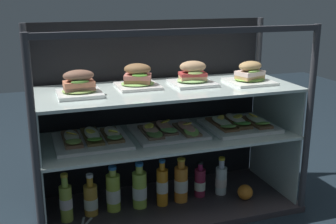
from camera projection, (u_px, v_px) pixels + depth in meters
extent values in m
cube|color=black|center=(168.00, 210.00, 2.18)|extent=(6.00, 6.00, 0.02)
cube|color=#393135|center=(168.00, 205.00, 2.17)|extent=(1.28, 0.52, 0.03)
cylinder|color=#333338|center=(35.00, 155.00, 1.63)|extent=(0.03, 0.03, 0.93)
cylinder|color=#333338|center=(309.00, 123.00, 2.02)|extent=(0.03, 0.03, 0.93)
cylinder|color=#333338|center=(31.00, 120.00, 2.07)|extent=(0.03, 0.03, 0.93)
cylinder|color=#333338|center=(256.00, 100.00, 2.46)|extent=(0.03, 0.03, 0.93)
cube|color=#333338|center=(188.00, 32.00, 1.70)|extent=(1.25, 0.03, 0.03)
cube|color=black|center=(153.00, 105.00, 2.28)|extent=(1.22, 0.01, 0.90)
cube|color=silver|center=(42.00, 189.00, 1.93)|extent=(0.01, 0.46, 0.35)
cube|color=silver|center=(273.00, 156.00, 2.31)|extent=(0.01, 0.46, 0.35)
cube|color=silver|center=(168.00, 137.00, 2.07)|extent=(1.23, 0.47, 0.01)
cube|color=silver|center=(37.00, 126.00, 1.85)|extent=(0.01, 0.46, 0.22)
cube|color=silver|center=(277.00, 103.00, 2.22)|extent=(0.01, 0.46, 0.22)
cube|color=silver|center=(168.00, 89.00, 2.00)|extent=(1.23, 0.47, 0.01)
cube|color=white|center=(80.00, 94.00, 1.85)|extent=(0.19, 0.19, 0.02)
ellipsoid|color=#94B65A|center=(79.00, 90.00, 1.85)|extent=(0.15, 0.13, 0.01)
cube|color=#92634D|center=(79.00, 88.00, 1.84)|extent=(0.13, 0.08, 0.02)
cube|color=#DF8460|center=(79.00, 84.00, 1.84)|extent=(0.13, 0.09, 0.02)
ellipsoid|color=#538833|center=(80.00, 82.00, 1.80)|extent=(0.08, 0.03, 0.02)
ellipsoid|color=brown|center=(79.00, 76.00, 1.83)|extent=(0.14, 0.09, 0.05)
cube|color=white|center=(138.00, 86.00, 2.01)|extent=(0.19, 0.19, 0.01)
ellipsoid|color=#89C15F|center=(138.00, 83.00, 2.01)|extent=(0.16, 0.13, 0.01)
cube|color=#9B6F44|center=(138.00, 81.00, 2.00)|extent=(0.14, 0.12, 0.02)
cube|color=#D57C6F|center=(138.00, 77.00, 2.00)|extent=(0.15, 0.13, 0.02)
ellipsoid|color=#539D2E|center=(140.00, 75.00, 1.96)|extent=(0.08, 0.06, 0.02)
ellipsoid|color=brown|center=(138.00, 69.00, 1.99)|extent=(0.15, 0.13, 0.05)
cube|color=white|center=(193.00, 83.00, 2.07)|extent=(0.20, 0.20, 0.01)
ellipsoid|color=#97CA72|center=(193.00, 80.00, 2.06)|extent=(0.15, 0.13, 0.02)
cube|color=#DDAA79|center=(193.00, 78.00, 2.06)|extent=(0.13, 0.10, 0.02)
cube|color=#BF3C39|center=(193.00, 74.00, 2.06)|extent=(0.14, 0.10, 0.02)
ellipsoid|color=#A5C163|center=(196.00, 73.00, 2.02)|extent=(0.08, 0.04, 0.02)
ellipsoid|color=tan|center=(193.00, 67.00, 2.05)|extent=(0.14, 0.10, 0.06)
cube|color=white|center=(249.00, 82.00, 2.10)|extent=(0.21, 0.21, 0.01)
ellipsoid|color=#7EB647|center=(250.00, 79.00, 2.10)|extent=(0.15, 0.13, 0.01)
cube|color=tan|center=(250.00, 77.00, 2.10)|extent=(0.15, 0.12, 0.02)
cube|color=beige|center=(250.00, 73.00, 2.09)|extent=(0.15, 0.13, 0.02)
ellipsoid|color=#739F45|center=(254.00, 71.00, 2.05)|extent=(0.08, 0.05, 0.01)
ellipsoid|color=tan|center=(250.00, 66.00, 2.08)|extent=(0.15, 0.13, 0.05)
cube|color=white|center=(92.00, 141.00, 1.97)|extent=(0.34, 0.32, 0.01)
cube|color=brown|center=(72.00, 139.00, 1.95)|extent=(0.08, 0.23, 0.01)
ellipsoid|color=#94B04C|center=(73.00, 141.00, 1.88)|extent=(0.07, 0.12, 0.03)
ellipsoid|color=silver|center=(71.00, 136.00, 1.95)|extent=(0.07, 0.19, 0.01)
cylinder|color=yellow|center=(71.00, 133.00, 1.95)|extent=(0.07, 0.07, 0.03)
cube|color=brown|center=(92.00, 136.00, 1.99)|extent=(0.08, 0.25, 0.01)
ellipsoid|color=#589C30|center=(95.00, 139.00, 1.92)|extent=(0.09, 0.13, 0.05)
ellipsoid|color=#F6EFCC|center=(92.00, 133.00, 1.99)|extent=(0.07, 0.20, 0.02)
cylinder|color=#F2DE49|center=(91.00, 131.00, 1.97)|extent=(0.06, 0.06, 0.02)
cube|color=brown|center=(112.00, 135.00, 2.01)|extent=(0.08, 0.22, 0.01)
ellipsoid|color=#679D50|center=(115.00, 137.00, 1.95)|extent=(0.09, 0.12, 0.03)
ellipsoid|color=silver|center=(112.00, 132.00, 2.00)|extent=(0.07, 0.17, 0.02)
cylinder|color=yellow|center=(113.00, 131.00, 1.97)|extent=(0.06, 0.06, 0.03)
cube|color=white|center=(168.00, 132.00, 2.10)|extent=(0.34, 0.32, 0.01)
cube|color=brown|center=(151.00, 132.00, 2.05)|extent=(0.08, 0.21, 0.01)
ellipsoid|color=#5E863F|center=(155.00, 134.00, 1.99)|extent=(0.08, 0.11, 0.02)
ellipsoid|color=#DEA485|center=(151.00, 129.00, 2.05)|extent=(0.07, 0.17, 0.02)
cylinder|color=yellow|center=(149.00, 126.00, 2.05)|extent=(0.06, 0.06, 0.02)
cube|color=brown|center=(165.00, 128.00, 2.11)|extent=(0.08, 0.22, 0.01)
ellipsoid|color=#7FC064|center=(169.00, 130.00, 2.05)|extent=(0.09, 0.13, 0.02)
ellipsoid|color=#EBA18D|center=(165.00, 125.00, 2.11)|extent=(0.07, 0.18, 0.02)
cylinder|color=yellow|center=(165.00, 121.00, 2.14)|extent=(0.07, 0.07, 0.02)
cube|color=brown|center=(186.00, 129.00, 2.09)|extent=(0.08, 0.22, 0.01)
ellipsoid|color=#82B34D|center=(191.00, 131.00, 2.03)|extent=(0.08, 0.11, 0.03)
ellipsoid|color=#E29681|center=(186.00, 126.00, 2.09)|extent=(0.07, 0.17, 0.02)
cylinder|color=#FCD448|center=(187.00, 124.00, 2.09)|extent=(0.06, 0.06, 0.02)
cube|color=white|center=(239.00, 126.00, 2.18)|extent=(0.34, 0.32, 0.02)
cube|color=brown|center=(222.00, 124.00, 2.17)|extent=(0.08, 0.24, 0.01)
ellipsoid|color=#7BB354|center=(228.00, 126.00, 2.10)|extent=(0.08, 0.12, 0.04)
ellipsoid|color=beige|center=(222.00, 121.00, 2.16)|extent=(0.07, 0.19, 0.02)
cylinder|color=yellow|center=(221.00, 118.00, 2.18)|extent=(0.04, 0.05, 0.03)
cube|color=brown|center=(235.00, 122.00, 2.20)|extent=(0.08, 0.23, 0.02)
ellipsoid|color=#4D9938|center=(242.00, 123.00, 2.13)|extent=(0.08, 0.12, 0.04)
ellipsoid|color=#F1E0CB|center=(236.00, 119.00, 2.19)|extent=(0.07, 0.18, 0.02)
cylinder|color=yellow|center=(238.00, 116.00, 2.18)|extent=(0.06, 0.06, 0.02)
cube|color=brown|center=(256.00, 122.00, 2.19)|extent=(0.08, 0.21, 0.01)
ellipsoid|color=#76B246|center=(263.00, 123.00, 2.13)|extent=(0.09, 0.12, 0.05)
ellipsoid|color=#E9F0C5|center=(256.00, 119.00, 2.19)|extent=(0.07, 0.17, 0.02)
cylinder|color=yellow|center=(253.00, 116.00, 2.21)|extent=(0.06, 0.06, 0.03)
cylinder|color=#BBCC4A|center=(66.00, 204.00, 1.98)|extent=(0.06, 0.06, 0.17)
cylinder|color=white|center=(66.00, 203.00, 1.98)|extent=(0.06, 0.06, 0.05)
cylinder|color=#B4CF4C|center=(65.00, 182.00, 1.95)|extent=(0.03, 0.03, 0.05)
cylinder|color=gold|center=(64.00, 175.00, 1.94)|extent=(0.03, 0.03, 0.01)
cylinder|color=gold|center=(91.00, 200.00, 2.03)|extent=(0.07, 0.07, 0.15)
cylinder|color=silver|center=(91.00, 203.00, 2.04)|extent=(0.07, 0.07, 0.05)
cylinder|color=gold|center=(90.00, 182.00, 2.01)|extent=(0.03, 0.03, 0.04)
cylinder|color=white|center=(89.00, 176.00, 2.00)|extent=(0.03, 0.03, 0.02)
cylinder|color=#BBD143|center=(113.00, 193.00, 2.07)|extent=(0.07, 0.07, 0.18)
cylinder|color=silver|center=(113.00, 195.00, 2.07)|extent=(0.07, 0.07, 0.07)
cylinder|color=#BDCC4F|center=(113.00, 172.00, 2.04)|extent=(0.03, 0.03, 0.03)
cylinder|color=#2B6BB3|center=(112.00, 168.00, 2.03)|extent=(0.04, 0.04, 0.02)
cylinder|color=#B8DB4E|center=(140.00, 190.00, 2.10)|extent=(0.07, 0.07, 0.18)
cylinder|color=silver|center=(140.00, 192.00, 2.11)|extent=(0.07, 0.07, 0.06)
cylinder|color=#BAC84C|center=(139.00, 169.00, 2.07)|extent=(0.04, 0.04, 0.04)
cylinder|color=#276DB9|center=(139.00, 164.00, 2.07)|extent=(0.04, 0.04, 0.01)
cylinder|color=orange|center=(162.00, 187.00, 2.12)|extent=(0.06, 0.06, 0.19)
cylinder|color=silver|center=(162.00, 186.00, 2.12)|extent=(0.06, 0.06, 0.06)
cylinder|color=orange|center=(162.00, 166.00, 2.09)|extent=(0.03, 0.03, 0.04)
cylinder|color=#286AAC|center=(162.00, 161.00, 2.08)|extent=(0.03, 0.03, 0.01)
cylinder|color=orange|center=(181.00, 184.00, 2.16)|extent=(0.07, 0.07, 0.18)
cylinder|color=#EDE5CE|center=(181.00, 185.00, 2.16)|extent=(0.07, 0.07, 0.06)
cylinder|color=orange|center=(181.00, 164.00, 2.13)|extent=(0.04, 0.04, 0.04)
cylinder|color=gold|center=(181.00, 160.00, 2.13)|extent=(0.04, 0.04, 0.01)
cylinder|color=#97243F|center=(200.00, 183.00, 2.22)|extent=(0.06, 0.06, 0.15)
cylinder|color=white|center=(200.00, 185.00, 2.22)|extent=(0.06, 0.06, 0.05)
cylinder|color=#941A49|center=(200.00, 167.00, 2.20)|extent=(0.03, 0.03, 0.03)
cylinder|color=black|center=(200.00, 163.00, 2.19)|extent=(0.03, 0.03, 0.01)
cylinder|color=white|center=(221.00, 181.00, 2.25)|extent=(0.06, 0.06, 0.15)
cylinder|color=silver|center=(221.00, 182.00, 2.25)|extent=(0.06, 0.06, 0.05)
cylinder|color=white|center=(222.00, 164.00, 2.22)|extent=(0.03, 0.03, 0.04)
cylinder|color=gold|center=(222.00, 159.00, 2.21)|extent=(0.03, 0.03, 0.01)
sphere|color=orange|center=(245.00, 192.00, 2.19)|extent=(0.08, 0.08, 0.08)
cube|color=silver|center=(82.00, 224.00, 1.96)|extent=(0.04, 0.12, 0.00)
cube|color=silver|center=(86.00, 224.00, 1.96)|extent=(0.08, 0.11, 0.00)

